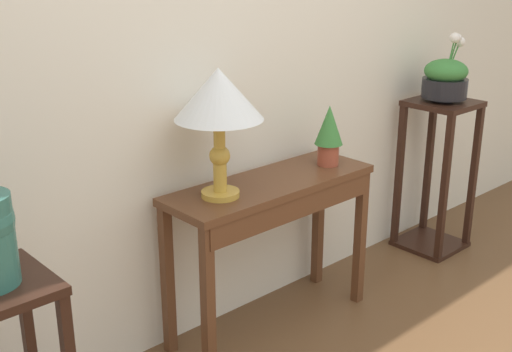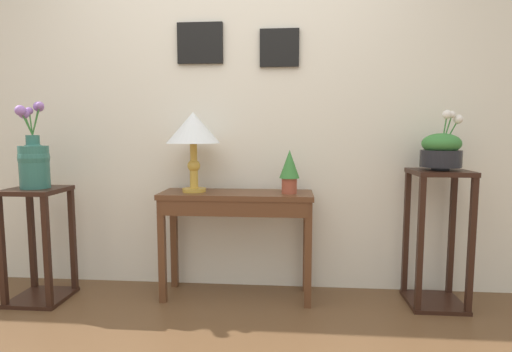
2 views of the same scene
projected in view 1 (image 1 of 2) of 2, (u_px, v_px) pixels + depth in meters
name	position (u px, v px, depth m)	size (l,w,h in m)	color
back_wall_with_art	(219.00, 25.00, 2.85)	(9.00, 0.13, 2.80)	silver
console_table	(274.00, 208.00, 2.95)	(1.03, 0.35, 0.74)	#56331E
table_lamp	(219.00, 99.00, 2.60)	(0.36, 0.36, 0.54)	gold
potted_plant_on_console	(329.00, 132.00, 3.09)	(0.13, 0.13, 0.29)	#9E4733
pedestal_stand_right	(436.00, 176.00, 3.85)	(0.35, 0.35, 0.90)	black
planter_bowl_wide_right	(446.00, 78.00, 3.66)	(0.25, 0.25, 0.38)	black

